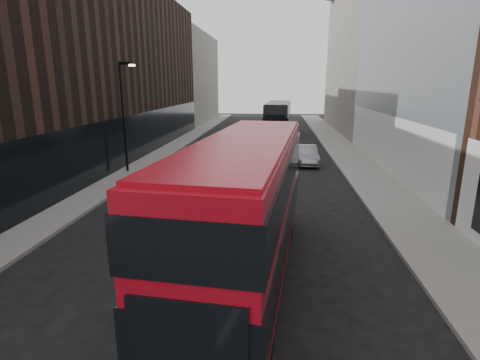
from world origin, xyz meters
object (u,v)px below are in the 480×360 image
(red_bus, at_px, (246,204))
(grey_bus, at_px, (278,117))
(car_a, at_px, (254,192))
(car_b, at_px, (306,155))
(street_lamp, at_px, (124,110))
(car_c, at_px, (287,147))

(red_bus, height_order, grey_bus, red_bus)
(red_bus, xyz_separation_m, car_a, (-0.19, 7.19, -1.73))
(car_a, bearing_deg, car_b, 74.39)
(street_lamp, bearing_deg, grey_bus, 65.44)
(street_lamp, xyz_separation_m, car_b, (12.07, 4.09, -3.49))
(street_lamp, distance_m, car_a, 11.24)
(car_b, bearing_deg, red_bus, -102.63)
(red_bus, height_order, car_a, red_bus)
(car_a, height_order, car_b, car_b)
(street_lamp, xyz_separation_m, car_c, (10.67, 7.06, -3.40))
(street_lamp, bearing_deg, car_b, 18.72)
(car_b, distance_m, car_c, 3.28)
(car_b, height_order, car_c, car_c)
(grey_bus, bearing_deg, street_lamp, -111.46)
(street_lamp, height_order, grey_bus, street_lamp)
(red_bus, height_order, car_c, red_bus)
(car_a, distance_m, car_c, 13.19)
(street_lamp, xyz_separation_m, grey_bus, (9.91, 21.69, -2.21))
(grey_bus, height_order, car_b, grey_bus)
(street_lamp, bearing_deg, red_bus, -55.63)
(red_bus, bearing_deg, street_lamp, 129.98)
(car_b, xyz_separation_m, car_c, (-1.40, 2.97, 0.10))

